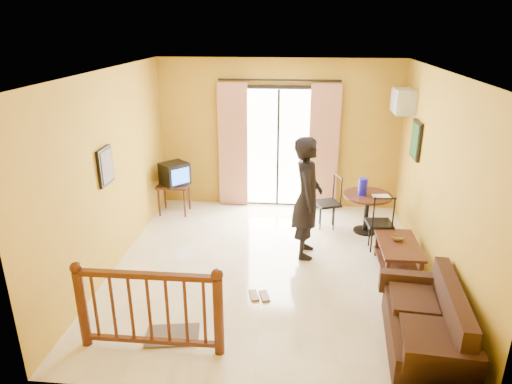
# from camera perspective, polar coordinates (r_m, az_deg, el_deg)

# --- Properties ---
(ground) EXTENTS (5.00, 5.00, 0.00)m
(ground) POSITION_cam_1_polar(r_m,az_deg,el_deg) (6.81, 1.56, -9.35)
(ground) COLOR beige
(ground) RESTS_ON ground
(room_shell) EXTENTS (5.00, 5.00, 5.00)m
(room_shell) POSITION_cam_1_polar(r_m,az_deg,el_deg) (6.14, 1.71, 4.57)
(room_shell) COLOR white
(room_shell) RESTS_ON ground
(balcony_door) EXTENTS (2.25, 0.14, 2.46)m
(balcony_door) POSITION_cam_1_polar(r_m,az_deg,el_deg) (8.62, 2.77, 5.66)
(balcony_door) COLOR black
(balcony_door) RESTS_ON ground
(tv_table) EXTENTS (0.57, 0.48, 0.57)m
(tv_table) POSITION_cam_1_polar(r_m,az_deg,el_deg) (8.61, -10.23, 0.51)
(tv_table) COLOR black
(tv_table) RESTS_ON ground
(television) EXTENTS (0.61, 0.61, 0.41)m
(television) POSITION_cam_1_polar(r_m,az_deg,el_deg) (8.51, -10.14, 2.27)
(television) COLOR black
(television) RESTS_ON tv_table
(picture_left) EXTENTS (0.05, 0.42, 0.52)m
(picture_left) POSITION_cam_1_polar(r_m,az_deg,el_deg) (6.52, -18.28, 3.08)
(picture_left) COLOR black
(picture_left) RESTS_ON room_shell
(dining_table) EXTENTS (0.81, 0.81, 0.68)m
(dining_table) POSITION_cam_1_polar(r_m,az_deg,el_deg) (7.91, 13.73, -1.29)
(dining_table) COLOR black
(dining_table) RESTS_ON ground
(water_jug) EXTENTS (0.15, 0.15, 0.28)m
(water_jug) POSITION_cam_1_polar(r_m,az_deg,el_deg) (7.77, 13.21, 0.63)
(water_jug) COLOR #1915C6
(water_jug) RESTS_ON dining_table
(serving_tray) EXTENTS (0.31, 0.22, 0.02)m
(serving_tray) POSITION_cam_1_polar(r_m,az_deg,el_deg) (7.79, 15.37, -0.54)
(serving_tray) COLOR beige
(serving_tray) RESTS_ON dining_table
(dining_chairs) EXTENTS (1.23, 1.24, 0.95)m
(dining_chairs) POSITION_cam_1_polar(r_m,az_deg,el_deg) (7.83, 11.67, -5.61)
(dining_chairs) COLOR black
(dining_chairs) RESTS_ON ground
(air_conditioner) EXTENTS (0.31, 0.60, 0.40)m
(air_conditioner) POSITION_cam_1_polar(r_m,az_deg,el_deg) (8.13, 17.88, 10.76)
(air_conditioner) COLOR silver
(air_conditioner) RESTS_ON room_shell
(botanical_print) EXTENTS (0.05, 0.50, 0.60)m
(botanical_print) POSITION_cam_1_polar(r_m,az_deg,el_deg) (7.63, 19.35, 6.16)
(botanical_print) COLOR black
(botanical_print) RESTS_ON room_shell
(coffee_table) EXTENTS (0.55, 0.99, 0.44)m
(coffee_table) POSITION_cam_1_polar(r_m,az_deg,el_deg) (6.88, 17.32, -7.23)
(coffee_table) COLOR black
(coffee_table) RESTS_ON ground
(bowl) EXTENTS (0.20, 0.20, 0.05)m
(bowl) POSITION_cam_1_polar(r_m,az_deg,el_deg) (6.90, 17.29, -5.54)
(bowl) COLOR brown
(bowl) RESTS_ON coffee_table
(sofa) EXTENTS (0.85, 1.63, 0.75)m
(sofa) POSITION_cam_1_polar(r_m,az_deg,el_deg) (5.50, 20.66, -15.39)
(sofa) COLOR #311A13
(sofa) RESTS_ON ground
(standing_person) EXTENTS (0.45, 0.68, 1.86)m
(standing_person) POSITION_cam_1_polar(r_m,az_deg,el_deg) (6.82, 6.41, -0.73)
(standing_person) COLOR black
(standing_person) RESTS_ON ground
(stair_balustrade) EXTENTS (1.63, 0.13, 1.04)m
(stair_balustrade) POSITION_cam_1_polar(r_m,az_deg,el_deg) (5.12, -13.27, -13.54)
(stair_balustrade) COLOR #471E0F
(stair_balustrade) RESTS_ON ground
(doormat) EXTENTS (0.66, 0.49, 0.02)m
(doormat) POSITION_cam_1_polar(r_m,az_deg,el_deg) (5.57, -10.38, -17.20)
(doormat) COLOR #4F453F
(doormat) RESTS_ON ground
(sandals) EXTENTS (0.31, 0.27, 0.03)m
(sandals) POSITION_cam_1_polar(r_m,az_deg,el_deg) (6.13, 0.41, -12.85)
(sandals) COLOR brown
(sandals) RESTS_ON ground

